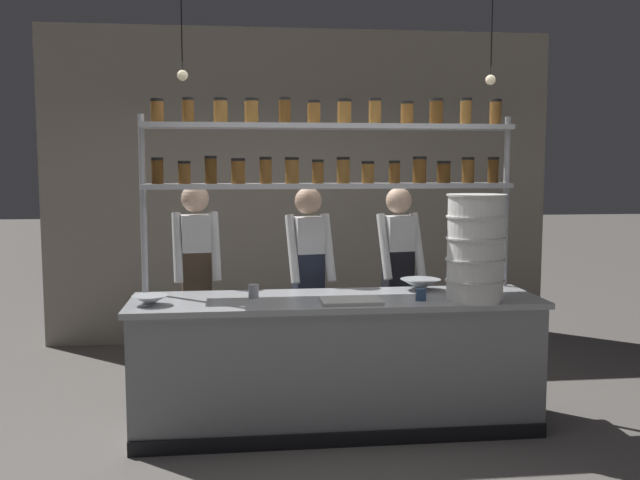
# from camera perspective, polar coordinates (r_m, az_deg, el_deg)

# --- Properties ---
(ground_plane) EXTENTS (40.00, 40.00, 0.00)m
(ground_plane) POSITION_cam_1_polar(r_m,az_deg,el_deg) (5.18, 1.28, -14.69)
(ground_plane) COLOR slate
(back_wall) EXTENTS (5.21, 0.12, 3.20)m
(back_wall) POSITION_cam_1_polar(r_m,az_deg,el_deg) (7.41, -1.50, 4.26)
(back_wall) COLOR #9E9384
(back_wall) RESTS_ON ground_plane
(prep_counter) EXTENTS (2.81, 0.76, 0.92)m
(prep_counter) POSITION_cam_1_polar(r_m,az_deg,el_deg) (5.03, 1.29, -9.80)
(prep_counter) COLOR gray
(prep_counter) RESTS_ON ground_plane
(spice_shelf_unit) EXTENTS (2.70, 0.28, 2.32)m
(spice_shelf_unit) POSITION_cam_1_polar(r_m,az_deg,el_deg) (5.17, 0.86, 6.37)
(spice_shelf_unit) COLOR #ADAFB5
(spice_shelf_unit) RESTS_ON ground_plane
(chef_left) EXTENTS (0.39, 0.31, 1.68)m
(chef_left) POSITION_cam_1_polar(r_m,az_deg,el_deg) (5.63, -9.85, -2.86)
(chef_left) COLOR black
(chef_left) RESTS_ON ground_plane
(chef_center) EXTENTS (0.40, 0.32, 1.66)m
(chef_center) POSITION_cam_1_polar(r_m,az_deg,el_deg) (5.58, -0.92, -3.01)
(chef_center) COLOR black
(chef_center) RESTS_ON ground_plane
(chef_right) EXTENTS (0.39, 0.32, 1.65)m
(chef_right) POSITION_cam_1_polar(r_m,az_deg,el_deg) (5.82, 6.28, -2.72)
(chef_right) COLOR black
(chef_right) RESTS_ON ground_plane
(container_stack) EXTENTS (0.40, 0.40, 0.72)m
(container_stack) POSITION_cam_1_polar(r_m,az_deg,el_deg) (4.87, 12.32, -0.61)
(container_stack) COLOR white
(container_stack) RESTS_ON prep_counter
(cutting_board) EXTENTS (0.40, 0.26, 0.02)m
(cutting_board) POSITION_cam_1_polar(r_m,az_deg,el_deg) (4.75, 2.51, -4.90)
(cutting_board) COLOR silver
(cutting_board) RESTS_ON prep_counter
(prep_bowl_near_left) EXTENTS (0.24, 0.24, 0.07)m
(prep_bowl_near_left) POSITION_cam_1_polar(r_m,az_deg,el_deg) (4.79, -13.45, -4.73)
(prep_bowl_near_left) COLOR silver
(prep_bowl_near_left) RESTS_ON prep_counter
(prep_bowl_center_front) EXTENTS (0.30, 0.30, 0.08)m
(prep_bowl_center_front) POSITION_cam_1_polar(r_m,az_deg,el_deg) (5.26, 8.04, -3.56)
(prep_bowl_center_front) COLOR #B2B7BC
(prep_bowl_center_front) RESTS_ON prep_counter
(serving_cup_front) EXTENTS (0.07, 0.07, 0.08)m
(serving_cup_front) POSITION_cam_1_polar(r_m,az_deg,el_deg) (4.87, 8.07, -4.33)
(serving_cup_front) COLOR #334C70
(serving_cup_front) RESTS_ON prep_counter
(serving_cup_by_board) EXTENTS (0.07, 0.07, 0.10)m
(serving_cup_by_board) POSITION_cam_1_polar(r_m,az_deg,el_deg) (4.93, -5.34, -4.09)
(serving_cup_by_board) COLOR #B2B7BC
(serving_cup_by_board) RESTS_ON prep_counter
(pendant_light_row) EXTENTS (2.15, 0.07, 0.78)m
(pendant_light_row) POSITION_cam_1_polar(r_m,az_deg,el_deg) (4.88, 1.65, 13.37)
(pendant_light_row) COLOR black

